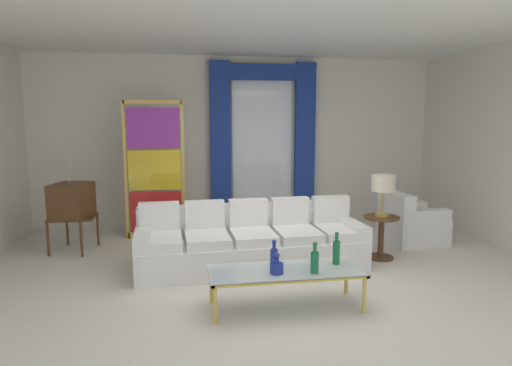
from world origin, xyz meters
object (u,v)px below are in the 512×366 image
(bottle_blue_decanter, at_px, (277,267))
(stained_glass_divider, at_px, (155,173))
(coffee_table, at_px, (286,272))
(bottle_amber_squat, at_px, (315,261))
(round_side_table, at_px, (381,233))
(bottle_ruby_flask, at_px, (274,256))
(table_lamp_brass, at_px, (383,185))
(armchair_white, at_px, (410,224))
(bottle_crystal_tall, at_px, (336,251))
(vintage_tv, at_px, (72,202))
(peacock_figurine, at_px, (175,228))
(couch_white_long, at_px, (251,243))

(bottle_blue_decanter, height_order, stained_glass_divider, stained_glass_divider)
(coffee_table, bearing_deg, bottle_amber_squat, -32.29)
(round_side_table, bearing_deg, bottle_blue_decanter, -140.85)
(round_side_table, bearing_deg, bottle_ruby_flask, -144.84)
(bottle_amber_squat, xyz_separation_m, bottle_ruby_flask, (-0.35, 0.26, -0.02))
(bottle_amber_squat, relative_size, table_lamp_brass, 0.56)
(armchair_white, bearing_deg, coffee_table, -140.55)
(round_side_table, height_order, table_lamp_brass, table_lamp_brass)
(bottle_crystal_tall, distance_m, armchair_white, 2.75)
(vintage_tv, bearing_deg, table_lamp_brass, -14.46)
(coffee_table, height_order, peacock_figurine, peacock_figurine)
(bottle_amber_squat, height_order, bottle_ruby_flask, bottle_amber_squat)
(couch_white_long, height_order, bottle_blue_decanter, couch_white_long)
(bottle_blue_decanter, relative_size, bottle_crystal_tall, 0.61)
(bottle_amber_squat, bearing_deg, round_side_table, 46.83)
(couch_white_long, xyz_separation_m, bottle_crystal_tall, (0.71, -1.29, 0.25))
(bottle_crystal_tall, relative_size, table_lamp_brass, 0.61)
(coffee_table, relative_size, stained_glass_divider, 0.71)
(stained_glass_divider, bearing_deg, table_lamp_brass, -27.91)
(vintage_tv, xyz_separation_m, stained_glass_divider, (1.16, 0.55, 0.33))
(vintage_tv, xyz_separation_m, armchair_white, (5.05, -0.43, -0.44))
(bottle_ruby_flask, height_order, peacock_figurine, bottle_ruby_flask)
(bottle_crystal_tall, bearing_deg, armchair_white, 45.77)
(bottle_ruby_flask, height_order, table_lamp_brass, table_lamp_brass)
(couch_white_long, distance_m, bottle_blue_decanter, 1.47)
(armchair_white, bearing_deg, couch_white_long, -165.59)
(bottle_ruby_flask, relative_size, table_lamp_brass, 0.50)
(bottle_blue_decanter, relative_size, round_side_table, 0.36)
(couch_white_long, height_order, armchair_white, couch_white_long)
(bottle_crystal_tall, distance_m, vintage_tv, 3.95)
(vintage_tv, height_order, table_lamp_brass, vintage_tv)
(stained_glass_divider, bearing_deg, round_side_table, -27.91)
(bottle_blue_decanter, distance_m, stained_glass_divider, 3.42)
(couch_white_long, distance_m, armchair_white, 2.70)
(bottle_ruby_flask, xyz_separation_m, armchair_white, (2.57, 1.92, -0.23))
(bottle_crystal_tall, xyz_separation_m, bottle_amber_squat, (-0.30, -0.23, -0.01))
(bottle_crystal_tall, relative_size, bottle_ruby_flask, 1.21)
(bottle_blue_decanter, height_order, round_side_table, bottle_blue_decanter)
(vintage_tv, xyz_separation_m, table_lamp_brass, (4.26, -1.10, 0.30))
(peacock_figurine, xyz_separation_m, table_lamp_brass, (2.80, -1.30, 0.81))
(bottle_blue_decanter, distance_m, bottle_ruby_flask, 0.21)
(couch_white_long, relative_size, vintage_tv, 2.19)
(bottle_blue_decanter, xyz_separation_m, table_lamp_brass, (1.79, 1.46, 0.55))
(bottle_crystal_tall, bearing_deg, round_side_table, 49.11)
(couch_white_long, height_order, table_lamp_brass, table_lamp_brass)
(couch_white_long, distance_m, round_side_table, 1.82)
(bottle_blue_decanter, xyz_separation_m, peacock_figurine, (-1.01, 2.76, -0.26))
(vintage_tv, xyz_separation_m, round_side_table, (4.26, -1.10, -0.37))
(bottle_ruby_flask, bearing_deg, peacock_figurine, 111.93)
(peacock_figurine, bearing_deg, bottle_amber_squat, -63.88)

